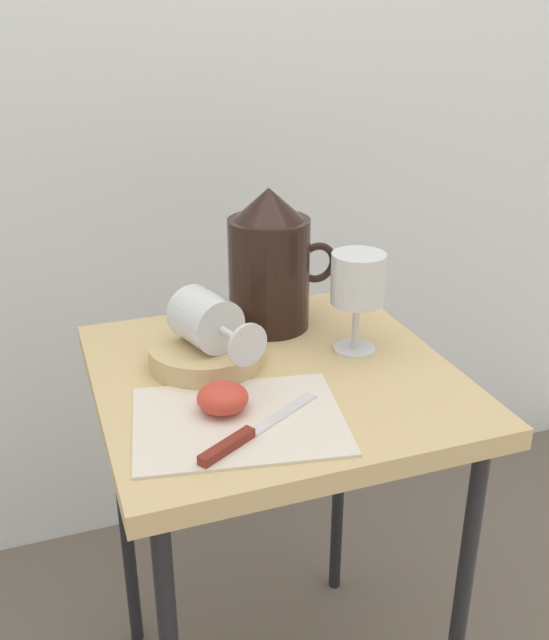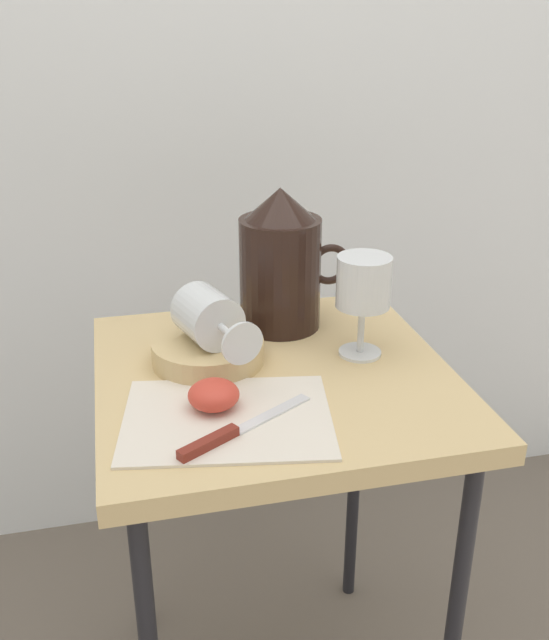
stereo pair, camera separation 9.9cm
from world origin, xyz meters
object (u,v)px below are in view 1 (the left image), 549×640
object	(u,v)px
wine_glass_tipped_near	(207,320)
knife	(244,436)
pitcher	(270,272)
basket_tray	(206,354)
table	(275,412)
wine_glass_upright	(358,284)
apple_half_left	(223,398)

from	to	relation	value
wine_glass_tipped_near	knife	distance (m)	0.21
pitcher	knife	world-z (taller)	pitcher
basket_tray	knife	world-z (taller)	basket_tray
pitcher	basket_tray	bearing A→B (deg)	-142.29
table	wine_glass_upright	xyz separation A→B (m)	(0.14, 0.02, 0.18)
basket_tray	wine_glass_upright	size ratio (longest dim) A/B	1.06
knife	apple_half_left	bearing A→B (deg)	94.68
pitcher	wine_glass_tipped_near	distance (m)	0.17
pitcher	knife	size ratio (longest dim) A/B	1.22
pitcher	wine_glass_upright	world-z (taller)	pitcher
apple_half_left	knife	distance (m)	0.07
wine_glass_upright	pitcher	bearing A→B (deg)	124.91
table	pitcher	world-z (taller)	pitcher
wine_glass_tipped_near	table	bearing A→B (deg)	-26.34
pitcher	knife	distance (m)	0.35
wine_glass_upright	apple_half_left	distance (m)	0.28
basket_tray	wine_glass_upright	distance (m)	0.24
apple_half_left	basket_tray	bearing A→B (deg)	84.72
pitcher	wine_glass_tipped_near	world-z (taller)	pitcher
basket_tray	knife	bearing A→B (deg)	-91.82
wine_glass_upright	wine_glass_tipped_near	world-z (taller)	wine_glass_upright
table	apple_half_left	xyz separation A→B (m)	(-0.10, -0.09, 0.09)
table	knife	bearing A→B (deg)	-120.66
basket_tray	pitcher	world-z (taller)	pitcher
wine_glass_upright	knife	bearing A→B (deg)	-141.67
pitcher	apple_half_left	world-z (taller)	pitcher
table	pitcher	size ratio (longest dim) A/B	2.91
basket_tray	apple_half_left	bearing A→B (deg)	-95.28
basket_tray	pitcher	distance (m)	0.19
wine_glass_upright	table	bearing A→B (deg)	-170.22
apple_half_left	knife	world-z (taller)	apple_half_left
pitcher	knife	xyz separation A→B (m)	(-0.14, -0.31, -0.08)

